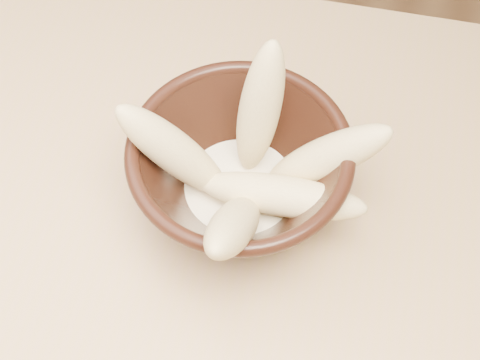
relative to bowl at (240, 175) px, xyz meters
The scene contains 7 objects.
bowl is the anchor object (origin of this frame).
milk_puddle 0.02m from the bowl, ahead, with size 0.10×0.10×0.01m, color #FEEFCD.
banana_upright 0.06m from the bowl, 76.62° to the left, with size 0.03×0.03×0.14m, color #D2B57C.
banana_left 0.06m from the bowl, behind, with size 0.03×0.03×0.13m, color #D2B57C.
banana_right 0.07m from the bowl, 14.77° to the left, with size 0.03×0.03×0.12m, color #D2B57C.
banana_across 0.04m from the bowl, 23.48° to the right, with size 0.03×0.03×0.14m, color #D2B57C.
banana_front 0.07m from the bowl, 82.18° to the right, with size 0.03×0.03×0.14m, color #D2B57C.
Camera 1 is at (-0.09, -0.16, 1.28)m, focal length 50.00 mm.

